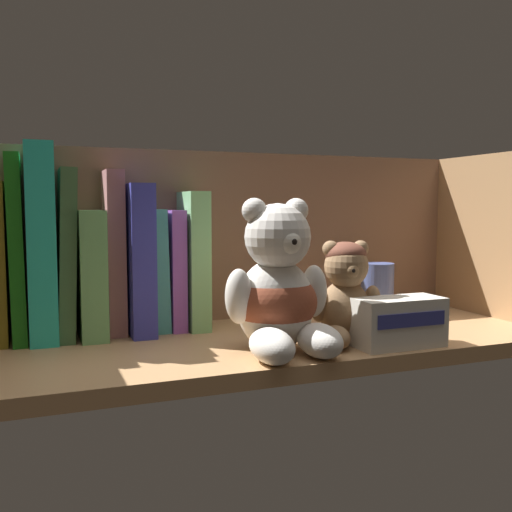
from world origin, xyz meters
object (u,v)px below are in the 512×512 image
at_px(book_1, 0,262).
at_px(book_5, 89,272).
at_px(book_10, 190,259).
at_px(book_6, 113,252).
at_px(book_7, 135,258).
at_px(pillar_candle, 377,293).
at_px(teddy_bear_smaller, 346,294).
at_px(book_3, 41,242).
at_px(book_4, 65,253).
at_px(teddy_bear_larger, 278,292).
at_px(small_product_box, 399,322).
at_px(book_2, 17,248).
at_px(book_9, 172,269).
at_px(book_8, 156,269).

height_order(book_1, book_5, book_1).
bearing_deg(book_10, book_6, 180.00).
xyz_separation_m(book_7, pillar_candle, (0.34, -0.08, -0.06)).
bearing_deg(book_6, book_1, 180.00).
bearing_deg(teddy_bear_smaller, book_7, 143.78).
bearing_deg(book_6, book_7, 0.00).
distance_m(book_3, book_5, 0.07).
bearing_deg(book_4, teddy_bear_larger, -38.80).
bearing_deg(small_product_box, book_2, 153.70).
xyz_separation_m(book_1, teddy_bear_larger, (0.31, -0.18, -0.03)).
height_order(book_6, teddy_bear_larger, book_6).
bearing_deg(book_6, book_9, 0.00).
xyz_separation_m(book_6, book_9, (0.08, 0.00, -0.03)).
bearing_deg(book_8, teddy_bear_larger, -59.53).
bearing_deg(book_3, book_6, 0.00).
xyz_separation_m(book_2, pillar_candle, (0.49, -0.08, -0.07)).
height_order(book_5, teddy_bear_smaller, book_5).
height_order(book_7, book_9, book_7).
bearing_deg(book_1, book_5, 0.00).
relative_size(book_6, book_7, 1.09).
xyz_separation_m(book_3, book_4, (0.03, 0.00, -0.02)).
bearing_deg(book_7, small_product_box, -37.13).
distance_m(book_5, book_9, 0.11).
relative_size(teddy_bear_smaller, pillar_candle, 1.46).
relative_size(book_2, book_4, 1.07).
bearing_deg(book_1, book_6, 0.00).
height_order(book_1, book_3, book_3).
bearing_deg(book_5, book_7, 0.00).
xyz_separation_m(book_2, teddy_bear_smaller, (0.38, -0.17, -0.06)).
distance_m(book_1, book_4, 0.08).
height_order(book_10, pillar_candle, book_10).
relative_size(book_1, teddy_bear_smaller, 1.57).
xyz_separation_m(book_8, book_10, (0.05, 0.00, 0.01)).
relative_size(book_3, small_product_box, 2.26).
distance_m(book_1, book_2, 0.03).
xyz_separation_m(book_8, teddy_bear_smaller, (0.21, -0.17, -0.02)).
bearing_deg(book_9, book_1, 180.00).
distance_m(teddy_bear_larger, pillar_candle, 0.23).
distance_m(book_3, book_4, 0.03).
bearing_deg(book_1, book_3, 0.00).
distance_m(book_8, pillar_candle, 0.32).
bearing_deg(book_10, small_product_box, -46.26).
relative_size(book_6, small_product_box, 1.98).
bearing_deg(book_10, book_3, 180.00).
bearing_deg(teddy_bear_smaller, book_8, 140.22).
xyz_separation_m(book_9, teddy_bear_smaller, (0.18, -0.17, -0.02)).
xyz_separation_m(book_2, book_4, (0.06, 0.00, -0.01)).
height_order(book_7, pillar_candle, book_7).
bearing_deg(book_2, teddy_bear_smaller, -24.04).
height_order(teddy_bear_larger, pillar_candle, teddy_bear_larger).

